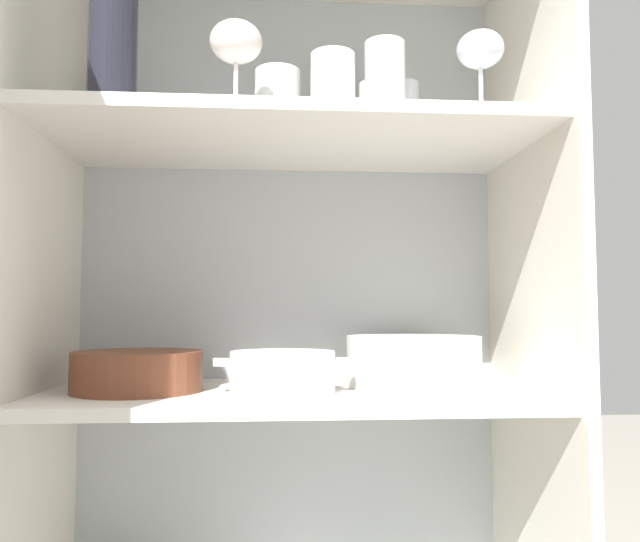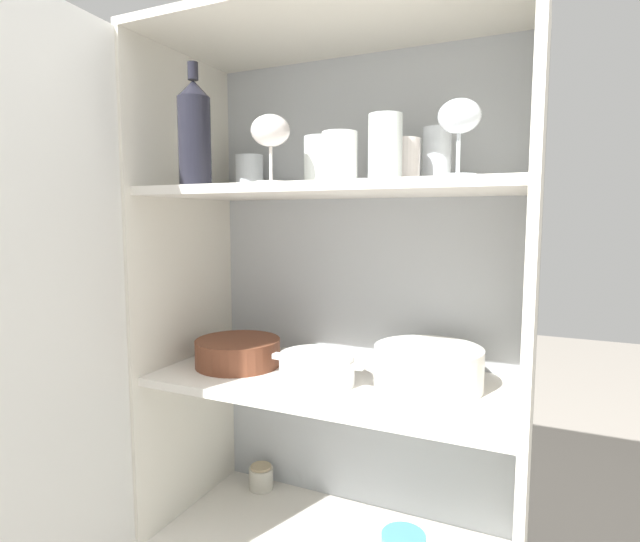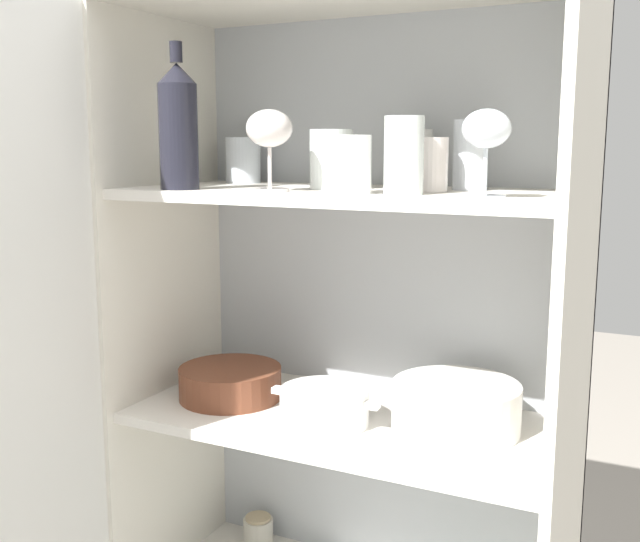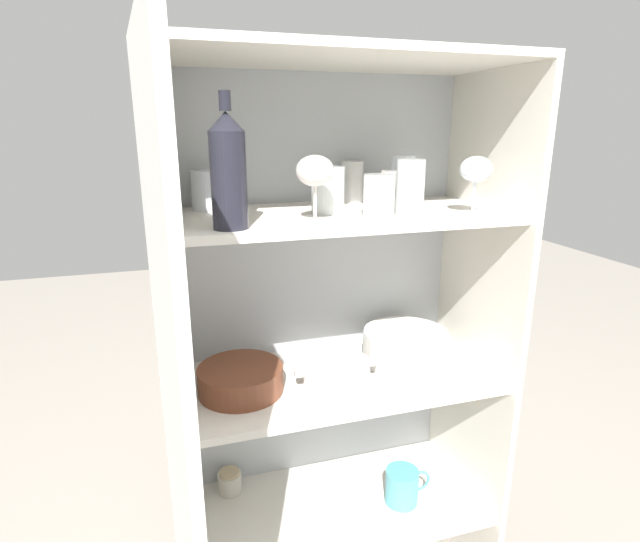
{
  "view_description": "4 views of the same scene",
  "coord_description": "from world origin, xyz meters",
  "px_view_note": "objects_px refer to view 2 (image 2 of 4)",
  "views": [
    {
      "loc": [
        -0.03,
        -0.88,
        0.81
      ],
      "look_at": [
        0.05,
        0.18,
        0.89
      ],
      "focal_mm": 35.0,
      "sensor_mm": 36.0,
      "label": 1
    },
    {
      "loc": [
        0.45,
        -0.86,
        1.06
      ],
      "look_at": [
        -0.03,
        0.19,
        0.93
      ],
      "focal_mm": 28.0,
      "sensor_mm": 36.0,
      "label": 2
    },
    {
      "loc": [
        0.58,
        -1.08,
        1.21
      ],
      "look_at": [
        -0.04,
        0.18,
        0.97
      ],
      "focal_mm": 42.0,
      "sensor_mm": 36.0,
      "label": 3
    },
    {
      "loc": [
        -0.4,
        -0.96,
        1.33
      ],
      "look_at": [
        -0.03,
        0.25,
        0.97
      ],
      "focal_mm": 28.0,
      "sensor_mm": 36.0,
      "label": 4
    }
  ],
  "objects_px": {
    "wine_bottle": "(194,133)",
    "mixing_bowl_large": "(238,351)",
    "plate_stack_white": "(428,367)",
    "storage_jar": "(261,477)",
    "casserole_dish": "(317,368)"
  },
  "relations": [
    {
      "from": "wine_bottle",
      "to": "mixing_bowl_large",
      "type": "distance_m",
      "value": 0.54
    },
    {
      "from": "plate_stack_white",
      "to": "mixing_bowl_large",
      "type": "bearing_deg",
      "value": -175.49
    },
    {
      "from": "storage_jar",
      "to": "wine_bottle",
      "type": "bearing_deg",
      "value": -88.04
    },
    {
      "from": "plate_stack_white",
      "to": "storage_jar",
      "type": "height_order",
      "value": "plate_stack_white"
    },
    {
      "from": "casserole_dish",
      "to": "storage_jar",
      "type": "xyz_separation_m",
      "value": [
        -0.27,
        0.19,
        -0.42
      ]
    },
    {
      "from": "mixing_bowl_large",
      "to": "casserole_dish",
      "type": "bearing_deg",
      "value": -9.98
    },
    {
      "from": "casserole_dish",
      "to": "storage_jar",
      "type": "height_order",
      "value": "casserole_dish"
    },
    {
      "from": "mixing_bowl_large",
      "to": "casserole_dish",
      "type": "height_order",
      "value": "casserole_dish"
    },
    {
      "from": "wine_bottle",
      "to": "casserole_dish",
      "type": "relative_size",
      "value": 1.2
    },
    {
      "from": "plate_stack_white",
      "to": "mixing_bowl_large",
      "type": "height_order",
      "value": "plate_stack_white"
    },
    {
      "from": "mixing_bowl_large",
      "to": "storage_jar",
      "type": "relative_size",
      "value": 3.02
    },
    {
      "from": "storage_jar",
      "to": "casserole_dish",
      "type": "bearing_deg",
      "value": -35.5
    },
    {
      "from": "wine_bottle",
      "to": "plate_stack_white",
      "type": "height_order",
      "value": "wine_bottle"
    },
    {
      "from": "wine_bottle",
      "to": "mixing_bowl_large",
      "type": "height_order",
      "value": "wine_bottle"
    },
    {
      "from": "wine_bottle",
      "to": "casserole_dish",
      "type": "bearing_deg",
      "value": 17.68
    }
  ]
}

